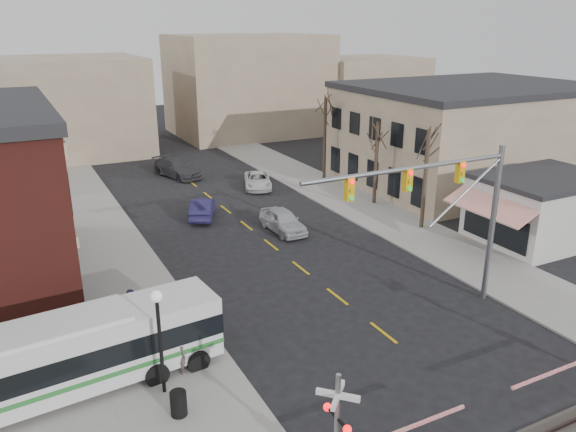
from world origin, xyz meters
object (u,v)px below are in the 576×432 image
object	(u,v)px
transit_bus	(68,355)
car_c	(258,180)
trash_bin	(179,403)
car_d	(177,168)
traffic_signal_mast	(450,199)
rr_crossing_west	(349,428)
street_lamp	(158,321)
car_b	(202,208)
pedestrian_near	(182,355)
car_a	(283,221)
pedestrian_far	(133,309)

from	to	relation	value
transit_bus	car_c	bearing A→B (deg)	51.62
trash_bin	car_d	xyz separation A→B (m)	(9.55, 32.37, 0.21)
traffic_signal_mast	transit_bus	bearing A→B (deg)	175.60
transit_bus	rr_crossing_west	bearing A→B (deg)	-50.31
traffic_signal_mast	rr_crossing_west	size ratio (longest dim) A/B	1.95
street_lamp	car_b	xyz separation A→B (m)	(7.99, 18.90, -2.46)
rr_crossing_west	trash_bin	xyz separation A→B (m)	(-3.77, 5.23, -1.38)
transit_bus	street_lamp	size ratio (longest dim) A/B	2.77
pedestrian_near	rr_crossing_west	bearing A→B (deg)	-160.42
car_a	pedestrian_near	size ratio (longest dim) A/B	2.78
rr_crossing_west	car_b	bearing A→B (deg)	80.92
street_lamp	car_c	world-z (taller)	street_lamp
car_a	car_b	world-z (taller)	car_a
trash_bin	traffic_signal_mast	bearing A→B (deg)	7.76
car_c	transit_bus	bearing A→B (deg)	-107.21
traffic_signal_mast	trash_bin	distance (m)	14.79
traffic_signal_mast	pedestrian_far	xyz separation A→B (m)	(-13.78, 5.03, -4.72)
street_lamp	trash_bin	world-z (taller)	street_lamp
pedestrian_near	car_d	bearing A→B (deg)	-17.26
traffic_signal_mast	car_d	world-z (taller)	traffic_signal_mast
transit_bus	car_c	size ratio (longest dim) A/B	2.51
traffic_signal_mast	car_a	size ratio (longest dim) A/B	2.43
rr_crossing_west	car_c	distance (m)	32.76
trash_bin	pedestrian_near	xyz separation A→B (m)	(0.87, 2.44, 0.34)
traffic_signal_mast	car_b	world-z (taller)	traffic_signal_mast
pedestrian_near	street_lamp	bearing A→B (deg)	130.72
rr_crossing_west	car_a	world-z (taller)	rr_crossing_west
trash_bin	transit_bus	bearing A→B (deg)	135.30
trash_bin	pedestrian_far	distance (m)	6.92
car_c	pedestrian_near	distance (m)	26.97
traffic_signal_mast	car_c	bearing A→B (deg)	87.88
traffic_signal_mast	rr_crossing_west	bearing A→B (deg)	-144.51
car_a	car_d	size ratio (longest dim) A/B	0.82
street_lamp	car_c	size ratio (longest dim) A/B	0.91
car_a	pedestrian_near	xyz separation A→B (m)	(-10.93, -12.81, 0.16)
rr_crossing_west	pedestrian_near	bearing A→B (deg)	110.67
trash_bin	car_d	world-z (taller)	car_d
car_b	car_d	xyz separation A→B (m)	(1.68, 11.91, 0.08)
transit_bus	street_lamp	xyz separation A→B (m)	(3.09, -1.62, 1.48)
traffic_signal_mast	rr_crossing_west	world-z (taller)	traffic_signal_mast
trash_bin	pedestrian_near	bearing A→B (deg)	70.37
street_lamp	pedestrian_far	size ratio (longest dim) A/B	2.24
car_a	transit_bus	bearing A→B (deg)	-141.87
car_a	car_c	world-z (taller)	car_a
transit_bus	trash_bin	bearing A→B (deg)	-44.70
car_d	pedestrian_far	bearing A→B (deg)	-128.35
transit_bus	car_d	size ratio (longest dim) A/B	2.14
traffic_signal_mast	street_lamp	xyz separation A→B (m)	(-13.84, -0.31, -2.61)
car_d	car_b	bearing A→B (deg)	-115.69
traffic_signal_mast	car_d	size ratio (longest dim) A/B	1.98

